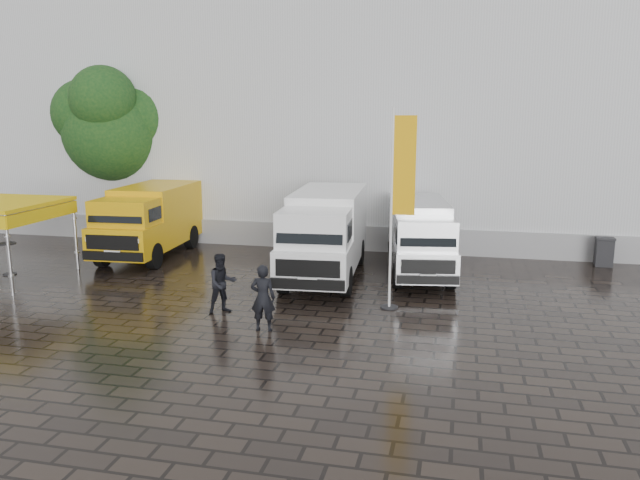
% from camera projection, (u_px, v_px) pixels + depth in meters
% --- Properties ---
extents(ground, '(120.00, 120.00, 0.00)m').
position_uv_depth(ground, '(352.00, 313.00, 17.06)').
color(ground, black).
rests_on(ground, ground).
extents(exhibition_hall, '(44.00, 16.00, 12.00)m').
position_uv_depth(exhibition_hall, '(449.00, 100.00, 30.72)').
color(exhibition_hall, silver).
rests_on(exhibition_hall, ground).
extents(hall_plinth, '(44.00, 0.15, 1.00)m').
position_uv_depth(hall_plinth, '(438.00, 242.00, 24.12)').
color(hall_plinth, gray).
rests_on(hall_plinth, ground).
extents(van_yellow, '(2.53, 5.85, 2.64)m').
position_uv_depth(van_yellow, '(149.00, 222.00, 23.62)').
color(van_yellow, '#DCA20B').
rests_on(van_yellow, ground).
extents(van_white, '(2.60, 6.63, 2.81)m').
position_uv_depth(van_white, '(325.00, 236.00, 20.56)').
color(van_white, white).
rests_on(van_white, ground).
extents(van_silver, '(2.75, 5.83, 2.43)m').
position_uv_depth(van_silver, '(420.00, 239.00, 20.99)').
color(van_silver, '#BCBEC1').
rests_on(van_silver, ground).
extents(flagpole, '(0.88, 0.50, 5.54)m').
position_uv_depth(flagpole, '(398.00, 197.00, 16.88)').
color(flagpole, black).
rests_on(flagpole, ground).
extents(tree, '(4.22, 4.26, 7.58)m').
position_uv_depth(tree, '(112.00, 125.00, 26.85)').
color(tree, black).
rests_on(tree, ground).
extents(cocktail_table, '(0.60, 0.60, 1.09)m').
position_uv_depth(cocktail_table, '(8.00, 259.00, 21.06)').
color(cocktail_table, black).
rests_on(cocktail_table, ground).
extents(wheelie_bin, '(0.66, 0.66, 1.04)m').
position_uv_depth(wheelie_bin, '(604.00, 252.00, 22.29)').
color(wheelie_bin, black).
rests_on(wheelie_bin, ground).
extents(person_front, '(0.66, 0.47, 1.71)m').
position_uv_depth(person_front, '(263.00, 298.00, 15.55)').
color(person_front, black).
rests_on(person_front, ground).
extents(person_tent, '(1.01, 0.98, 1.64)m').
position_uv_depth(person_tent, '(222.00, 283.00, 16.99)').
color(person_tent, black).
rests_on(person_tent, ground).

